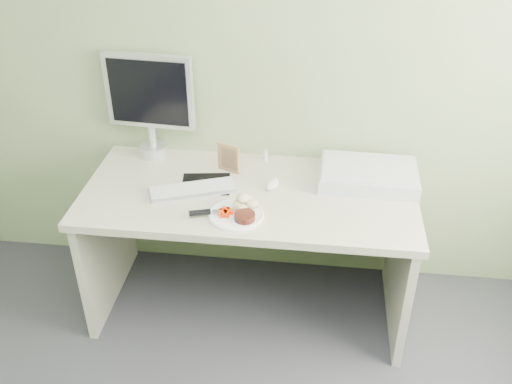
# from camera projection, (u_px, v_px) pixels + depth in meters

# --- Properties ---
(wall_back) EXTENTS (3.50, 0.00, 3.50)m
(wall_back) POSITION_uv_depth(u_px,v_px,m) (258.00, 40.00, 2.72)
(wall_back) COLOR gray
(wall_back) RESTS_ON floor
(desk) EXTENTS (1.60, 0.75, 0.73)m
(desk) POSITION_uv_depth(u_px,v_px,m) (249.00, 222.00, 2.84)
(desk) COLOR beige
(desk) RESTS_ON floor
(plate) EXTENTS (0.25, 0.25, 0.01)m
(plate) POSITION_uv_depth(u_px,v_px,m) (236.00, 215.00, 2.56)
(plate) COLOR white
(plate) RESTS_ON desk
(steak) EXTENTS (0.10, 0.10, 0.03)m
(steak) POSITION_uv_depth(u_px,v_px,m) (245.00, 216.00, 2.51)
(steak) COLOR black
(steak) RESTS_ON plate
(potato_pile) EXTENTS (0.13, 0.11, 0.06)m
(potato_pile) POSITION_uv_depth(u_px,v_px,m) (243.00, 201.00, 2.59)
(potato_pile) COLOR #A3874F
(potato_pile) RESTS_ON plate
(carrot_heap) EXTENTS (0.07, 0.06, 0.04)m
(carrot_heap) POSITION_uv_depth(u_px,v_px,m) (225.00, 211.00, 2.54)
(carrot_heap) COLOR #F92D05
(carrot_heap) RESTS_ON plate
(steak_knife) EXTENTS (0.25, 0.10, 0.02)m
(steak_knife) POSITION_uv_depth(u_px,v_px,m) (209.00, 212.00, 2.55)
(steak_knife) COLOR silver
(steak_knife) RESTS_ON plate
(mousepad) EXTENTS (0.26, 0.24, 0.00)m
(mousepad) POSITION_uv_depth(u_px,v_px,m) (206.00, 184.00, 2.79)
(mousepad) COLOR black
(mousepad) RESTS_ON desk
(keyboard) EXTENTS (0.42, 0.25, 0.02)m
(keyboard) POSITION_uv_depth(u_px,v_px,m) (193.00, 189.00, 2.73)
(keyboard) COLOR white
(keyboard) RESTS_ON desk
(computer_mouse) EXTENTS (0.09, 0.12, 0.04)m
(computer_mouse) POSITION_uv_depth(u_px,v_px,m) (272.00, 184.00, 2.76)
(computer_mouse) COLOR white
(computer_mouse) RESTS_ON desk
(photo_frame) EXTENTS (0.12, 0.06, 0.15)m
(photo_frame) POSITION_uv_depth(u_px,v_px,m) (229.00, 158.00, 2.86)
(photo_frame) COLOR #A96F4E
(photo_frame) RESTS_ON desk
(eyedrop_bottle) EXTENTS (0.02, 0.02, 0.07)m
(eyedrop_bottle) POSITION_uv_depth(u_px,v_px,m) (265.00, 155.00, 2.97)
(eyedrop_bottle) COLOR white
(eyedrop_bottle) RESTS_ON desk
(scanner) EXTENTS (0.48, 0.33, 0.07)m
(scanner) POSITION_uv_depth(u_px,v_px,m) (368.00, 176.00, 2.79)
(scanner) COLOR #ACADB3
(scanner) RESTS_ON desk
(monitor) EXTENTS (0.46, 0.14, 0.55)m
(monitor) POSITION_uv_depth(u_px,v_px,m) (150.00, 100.00, 2.89)
(monitor) COLOR silver
(monitor) RESTS_ON desk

